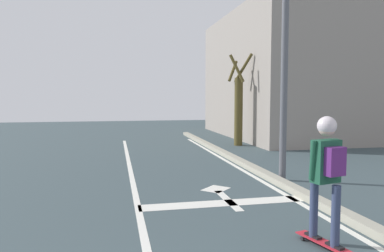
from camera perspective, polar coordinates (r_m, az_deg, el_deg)
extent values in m
cube|color=silver|center=(6.79, -8.57, -12.22)|extent=(0.12, 20.00, 0.01)
cube|color=silver|center=(7.55, 14.85, -10.61)|extent=(0.12, 20.00, 0.01)
cube|color=silver|center=(6.87, 4.86, -11.99)|extent=(3.10, 0.40, 0.01)
cube|color=silver|center=(7.07, 5.68, -11.51)|extent=(0.16, 1.40, 0.01)
cube|color=silver|center=(7.85, 3.78, -9.86)|extent=(0.71, 0.71, 0.01)
cube|color=#9F9C8A|center=(7.64, 16.56, -9.93)|extent=(0.24, 24.00, 0.14)
cube|color=red|center=(5.24, 20.00, -16.83)|extent=(0.38, 0.87, 0.02)
cube|color=#B2B2B7|center=(5.43, 17.70, -16.12)|extent=(0.15, 0.08, 0.01)
cylinder|color=black|center=(5.39, 17.01, -16.64)|extent=(0.04, 0.06, 0.05)
cylinder|color=black|center=(5.50, 18.37, -16.23)|extent=(0.04, 0.06, 0.05)
cube|color=#B2B2B7|center=(5.06, 22.47, -17.85)|extent=(0.15, 0.08, 0.01)
cylinder|color=navy|center=(5.23, 18.64, -12.18)|extent=(0.11, 0.11, 0.79)
cube|color=black|center=(5.35, 18.53, -16.06)|extent=(0.14, 0.25, 0.03)
cylinder|color=navy|center=(4.99, 21.68, -13.09)|extent=(0.11, 0.11, 0.79)
cube|color=black|center=(5.11, 21.55, -17.14)|extent=(0.14, 0.25, 0.03)
cube|color=#1C5139|center=(4.95, 20.33, -5.21)|extent=(0.40, 0.26, 0.55)
cylinder|color=#1C5139|center=(4.83, 18.49, -5.10)|extent=(0.07, 0.11, 0.51)
cylinder|color=#1C5139|center=(5.11, 21.60, -4.67)|extent=(0.07, 0.09, 0.50)
sphere|color=beige|center=(4.90, 20.47, -0.28)|extent=(0.22, 0.22, 0.22)
sphere|color=silver|center=(4.90, 20.48, 0.04)|extent=(0.24, 0.24, 0.24)
cube|color=#58236D|center=(4.86, 21.53, -5.20)|extent=(0.29, 0.20, 0.36)
cylinder|color=#56585F|center=(8.72, 14.36, 9.53)|extent=(0.16, 0.16, 5.47)
cylinder|color=#4F4420|center=(14.78, 7.33, 2.23)|extent=(0.34, 0.34, 2.74)
cylinder|color=#4F4420|center=(15.06, 8.09, 9.01)|extent=(0.61, 0.81, 1.15)
cylinder|color=#4F4420|center=(14.98, 6.44, 8.59)|extent=(0.54, 0.44, 0.87)
cylinder|color=#4F4420|center=(14.53, 7.07, 9.00)|extent=(0.59, 0.46, 1.11)
cube|color=gray|center=(20.58, 22.32, 7.17)|extent=(12.12, 9.62, 6.04)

